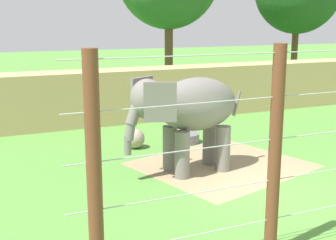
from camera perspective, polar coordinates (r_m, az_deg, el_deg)
ground_plane at (r=12.79m, az=12.48°, el=-8.79°), size 120.00×120.00×0.00m
dirt_patch at (r=14.83m, az=6.69°, el=-5.57°), size 5.91×5.59×0.01m
embankment_wall at (r=21.22m, az=-3.81°, el=3.23°), size 36.00×1.80×2.37m
elephant at (r=13.60m, az=2.53°, el=1.34°), size 3.98×1.68×2.94m
enrichment_ball at (r=16.56m, az=-4.16°, el=-2.32°), size 0.71×0.71×0.71m
water_tub at (r=17.35m, az=2.10°, el=-2.21°), size 1.10×1.10×0.35m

